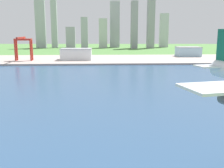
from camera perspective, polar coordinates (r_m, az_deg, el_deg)
name	(u,v)px	position (r m, az deg, el deg)	size (l,w,h in m)	color
ground_plane	(108,81)	(260.98, -0.81, 0.68)	(2400.00, 2400.00, 0.00)	#50803F
water_bay	(111,95)	(202.30, -0.28, -2.39)	(840.00, 360.00, 0.15)	#2D4C70
industrial_pier	(105,59)	(448.96, -1.57, 5.24)	(840.00, 140.00, 2.50)	#A99A93
port_crane_red	(23,43)	(435.73, -18.29, 8.15)	(25.62, 42.29, 36.17)	#B72D23
warehouse_main	(76,54)	(435.05, -7.54, 6.30)	(48.64, 33.52, 17.63)	white
warehouse_annex	(188,52)	(507.71, 15.77, 6.62)	(41.11, 30.66, 16.91)	#99BCD1
distant_skyline	(108,26)	(779.07, -0.88, 12.20)	(379.87, 78.68, 156.72)	#A5AAB0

